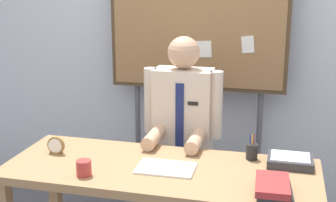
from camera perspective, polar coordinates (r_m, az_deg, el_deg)
The scene contains 10 objects.
back_wall at distance 3.81m, azimuth 4.18°, elevation 8.19°, with size 6.40×0.08×2.70m, color silver.
desk at distance 2.77m, azimuth -0.95°, elevation -9.74°, with size 1.82×0.71×0.73m.
person at distance 3.30m, azimuth 1.80°, elevation -5.18°, with size 0.55×0.56×1.41m.
bulletin_board at distance 3.59m, azimuth 3.64°, elevation 10.23°, with size 1.38×0.09×2.12m.
book_stack at distance 2.45m, azimuth 12.76°, elevation -10.39°, with size 0.20×0.28×0.07m.
open_notebook at distance 2.70m, azimuth -0.25°, elevation -8.21°, with size 0.33×0.22×0.01m, color white.
desk_clock at distance 2.99m, azimuth -13.55°, elevation -5.39°, with size 0.11×0.04×0.11m.
coffee_mug at distance 2.65m, azimuth -10.26°, elevation -8.06°, with size 0.09×0.09×0.09m, color #B23833.
pen_holder at distance 2.87m, azimuth 10.22°, elevation -6.09°, with size 0.07×0.07×0.16m.
paper_tray at distance 2.84m, azimuth 14.70°, elevation -7.08°, with size 0.26×0.20×0.06m.
Camera 1 is at (0.66, -2.42, 1.80)m, focal length 49.84 mm.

